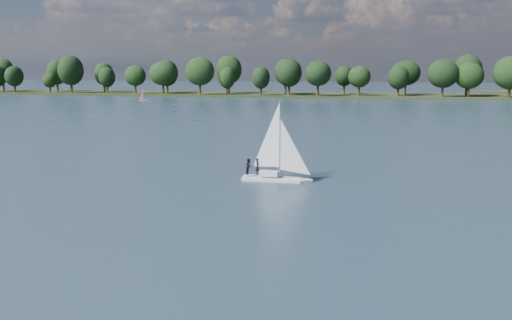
{
  "coord_description": "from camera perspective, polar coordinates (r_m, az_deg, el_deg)",
  "views": [
    {
      "loc": [
        10.97,
        -18.28,
        10.99
      ],
      "look_at": [
        -0.94,
        32.94,
        2.5
      ],
      "focal_mm": 40.0,
      "sensor_mm": 36.0,
      "label": 1
    }
  ],
  "objects": [
    {
      "name": "sailboat",
      "position": [
        55.91,
        1.7,
        0.25
      ],
      "size": [
        6.32,
        1.77,
        8.32
      ],
      "rotation": [
        0.0,
        0.0,
        0.0
      ],
      "color": "silver",
      "rests_on": "ground"
    },
    {
      "name": "far_shore",
      "position": [
        230.8,
        10.41,
        6.29
      ],
      "size": [
        660.0,
        40.0,
        1.5
      ],
      "primitive_type": "cube",
      "color": "black",
      "rests_on": "ground"
    },
    {
      "name": "treeline",
      "position": [
        226.53,
        9.04,
        8.34
      ],
      "size": [
        562.72,
        73.73,
        18.1
      ],
      "color": "black",
      "rests_on": "ground"
    },
    {
      "name": "dinghy_pink",
      "position": [
        200.17,
        -11.22,
        6.13
      ],
      "size": [
        2.82,
        1.98,
        4.2
      ],
      "rotation": [
        0.0,
        0.0,
        0.4
      ],
      "color": "silver",
      "rests_on": "ground"
    },
    {
      "name": "ground",
      "position": [
        119.3,
        7.77,
        3.8
      ],
      "size": [
        700.0,
        700.0,
        0.0
      ],
      "primitive_type": "plane",
      "color": "#233342",
      "rests_on": "ground"
    }
  ]
}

